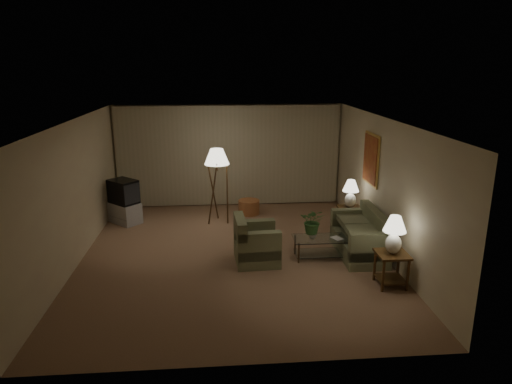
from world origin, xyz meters
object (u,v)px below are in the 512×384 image
floor_lamp (217,184)px  ottoman (249,207)px  coffee_table (320,245)px  crt_tv (123,191)px  table_lamp_far (351,191)px  side_table_near (392,263)px  vase (312,235)px  sofa (359,238)px  side_table_far (349,215)px  tv_cabinet (125,213)px  armchair (257,244)px  table_lamp_near (394,231)px

floor_lamp → ottoman: 1.24m
ottoman → coffee_table: bearing=-67.2°
crt_tv → ottoman: size_ratio=1.49×
table_lamp_far → floor_lamp: size_ratio=0.35×
side_table_near → ottoman: side_table_near is taller
vase → side_table_near: bearing=-48.1°
coffee_table → vase: size_ratio=6.60×
sofa → coffee_table: size_ratio=1.57×
side_table_far → ottoman: (-2.18, 1.51, -0.22)m
side_table_near → tv_cabinet: side_table_near is taller
crt_tv → ottoman: 3.11m
side_table_near → ottoman: (-2.18, 4.11, -0.23)m
side_table_near → tv_cabinet: bearing=144.7°
sofa → table_lamp_far: size_ratio=2.60×
coffee_table → crt_tv: crt_tv is taller
table_lamp_far → crt_tv: 5.32m
side_table_near → table_lamp_far: 2.66m
armchair → coffee_table: 1.26m
side_table_far → floor_lamp: (-2.96, 0.94, 0.54)m
side_table_near → crt_tv: 6.39m
side_table_near → table_lamp_far: (-0.00, 2.60, 0.56)m
coffee_table → ottoman: bearing=112.8°
coffee_table → tv_cabinet: tv_cabinet is taller
tv_cabinet → crt_tv: crt_tv is taller
side_table_near → vase: bearing=131.9°
side_table_far → floor_lamp: bearing=162.3°
coffee_table → ottoman: size_ratio=1.94×
armchair → side_table_near: 2.51m
tv_cabinet → floor_lamp: size_ratio=0.48×
table_lamp_near → floor_lamp: (-2.96, 3.54, -0.05)m
table_lamp_far → tv_cabinet: 5.36m
sofa → floor_lamp: bearing=-127.3°
table_lamp_near → coffee_table: 1.74m
side_table_far → tv_cabinet: (-5.20, 1.09, -0.15)m
ottoman → vase: vase is taller
side_table_near → crt_tv: (-5.20, 3.69, 0.37)m
tv_cabinet → armchair: bearing=3.0°
sofa → table_lamp_far: table_lamp_far is taller
table_lamp_far → tv_cabinet: (-5.20, 1.09, -0.72)m
crt_tv → ottoman: (3.02, 0.43, -0.60)m
table_lamp_near → table_lamp_far: size_ratio=1.07×
side_table_near → vase: side_table_near is taller
side_table_far → table_lamp_far: size_ratio=0.95×
side_table_far → table_lamp_near: bearing=-90.0°
side_table_near → crt_tv: size_ratio=0.75×
floor_lamp → armchair: bearing=-72.7°
coffee_table → floor_lamp: floor_lamp is taller
table_lamp_far → tv_cabinet: bearing=168.2°
side_table_near → floor_lamp: floor_lamp is taller
table_lamp_far → crt_tv: size_ratio=0.79×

